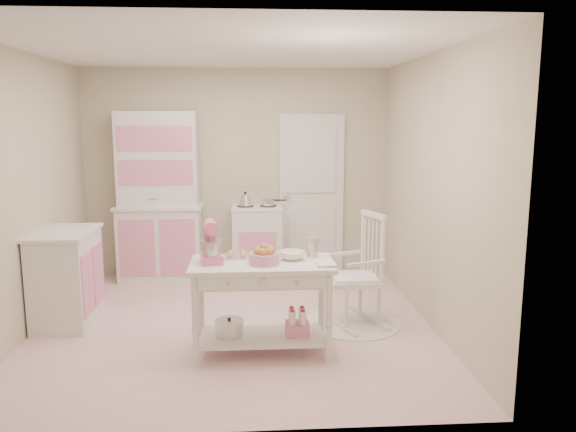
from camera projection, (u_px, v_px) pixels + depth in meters
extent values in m
plane|color=pink|center=(234.00, 325.00, 5.47)|extent=(3.80, 3.80, 0.00)
cube|color=white|center=(230.00, 49.00, 5.02)|extent=(3.80, 3.80, 0.04)
cube|color=beige|center=(237.00, 173.00, 7.12)|extent=(3.80, 0.04, 2.60)
cube|color=beige|center=(222.00, 234.00, 3.38)|extent=(3.80, 0.04, 2.60)
cube|color=beige|center=(24.00, 195.00, 5.13)|extent=(0.04, 3.80, 2.60)
cube|color=beige|center=(431.00, 191.00, 5.37)|extent=(0.04, 3.80, 2.60)
cube|color=white|center=(311.00, 195.00, 7.20)|extent=(0.82, 0.05, 2.04)
cube|color=white|center=(159.00, 197.00, 6.86)|extent=(1.06, 0.50, 2.08)
cube|color=white|center=(257.00, 242.00, 6.99)|extent=(0.62, 0.57, 0.92)
cube|color=white|center=(67.00, 277.00, 5.46)|extent=(0.54, 0.84, 0.92)
cylinder|color=white|center=(353.00, 323.00, 5.50)|extent=(0.92, 0.92, 0.01)
cube|color=white|center=(354.00, 269.00, 5.41)|extent=(0.70, 0.84, 1.10)
cube|color=white|center=(262.00, 308.00, 4.77)|extent=(1.20, 0.60, 0.80)
cube|color=pink|center=(211.00, 243.00, 4.66)|extent=(0.24, 0.31, 0.34)
cube|color=silver|center=(244.00, 256.00, 4.87)|extent=(0.34, 0.24, 0.02)
cylinder|color=pink|center=(264.00, 258.00, 4.64)|extent=(0.25, 0.25, 0.09)
imported|color=white|center=(292.00, 255.00, 4.79)|extent=(0.22, 0.22, 0.07)
cylinder|color=silver|center=(312.00, 247.00, 4.87)|extent=(0.10, 0.10, 0.17)
imported|color=white|center=(317.00, 264.00, 4.61)|extent=(0.16, 0.21, 0.02)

